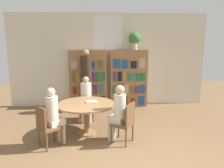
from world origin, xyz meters
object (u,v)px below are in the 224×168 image
at_px(chair_far_side, 126,121).
at_px(seated_reader_back, 54,113).
at_px(bookshelf_right, 128,78).
at_px(chair_near_camera, 46,125).
at_px(seated_reader_left, 86,96).
at_px(chair_left_side, 86,102).
at_px(librarian_standing, 86,74).
at_px(reading_table, 86,108).
at_px(bookshelf_left, 88,79).
at_px(seated_reader_right, 118,110).
at_px(flower_vase, 134,39).

relative_size(chair_far_side, seated_reader_back, 0.72).
distance_m(bookshelf_right, seated_reader_back, 3.30).
relative_size(chair_near_camera, seated_reader_left, 0.72).
xyz_separation_m(chair_left_side, librarian_standing, (-0.01, 0.68, 0.69)).
height_order(chair_far_side, seated_reader_left, seated_reader_left).
distance_m(bookshelf_right, reading_table, 2.53).
height_order(chair_near_camera, librarian_standing, librarian_standing).
xyz_separation_m(bookshelf_left, chair_left_side, (-0.02, -1.18, -0.44)).
distance_m(reading_table, seated_reader_right, 0.82).
height_order(bookshelf_right, seated_reader_back, bookshelf_right).
bearing_deg(chair_far_side, seated_reader_right, 90.00).
bearing_deg(chair_near_camera, flower_vase, 102.44).
xyz_separation_m(seated_reader_right, seated_reader_back, (-1.31, -0.07, -0.02)).
distance_m(seated_reader_left, seated_reader_right, 1.45).
xyz_separation_m(reading_table, chair_near_camera, (-0.77, -0.63, -0.14)).
bearing_deg(flower_vase, reading_table, -123.56).
bearing_deg(chair_far_side, bookshelf_right, 23.60).
bearing_deg(seated_reader_back, chair_near_camera, -90.00).
relative_size(bookshelf_left, chair_far_side, 2.13).
bearing_deg(reading_table, chair_far_side, -32.69).
relative_size(bookshelf_right, reading_table, 1.42).
height_order(chair_near_camera, seated_reader_back, seated_reader_back).
xyz_separation_m(seated_reader_left, seated_reader_right, (0.73, -1.25, 0.01)).
xyz_separation_m(chair_near_camera, chair_far_side, (1.61, 0.09, 0.00)).
bearing_deg(chair_far_side, reading_table, 90.00).
distance_m(bookshelf_right, chair_far_side, 2.78).
relative_size(flower_vase, reading_table, 0.41).
xyz_separation_m(chair_left_side, seated_reader_left, (0.01, -0.18, 0.21)).
bearing_deg(seated_reader_right, seated_reader_left, 62.94).
xyz_separation_m(flower_vase, reading_table, (-1.44, -2.18, -1.56)).
distance_m(flower_vase, seated_reader_right, 3.10).
height_order(seated_reader_right, seated_reader_back, seated_reader_right).
distance_m(chair_far_side, seated_reader_right, 0.28).
bearing_deg(seated_reader_right, chair_left_side, 60.09).
bearing_deg(reading_table, seated_reader_left, 93.31).
height_order(chair_far_side, seated_reader_back, seated_reader_back).
bearing_deg(bookshelf_left, chair_far_side, -72.05).
bearing_deg(seated_reader_right, seated_reader_back, 125.95).
height_order(flower_vase, chair_far_side, flower_vase).
height_order(flower_vase, chair_left_side, flower_vase).
distance_m(chair_far_side, seated_reader_left, 1.63).
bearing_deg(bookshelf_left, librarian_standing, -93.53).
bearing_deg(seated_reader_left, bookshelf_left, -93.55).
bearing_deg(librarian_standing, seated_reader_right, -70.28).
xyz_separation_m(seated_reader_right, librarian_standing, (-0.76, 2.11, 0.47)).
height_order(seated_reader_back, librarian_standing, librarian_standing).
relative_size(reading_table, seated_reader_left, 1.08).
relative_size(bookshelf_right, chair_near_camera, 2.13).
xyz_separation_m(bookshelf_right, flower_vase, (0.17, 0.00, 1.26)).
xyz_separation_m(seated_reader_left, seated_reader_back, (-0.58, -1.33, -0.01)).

